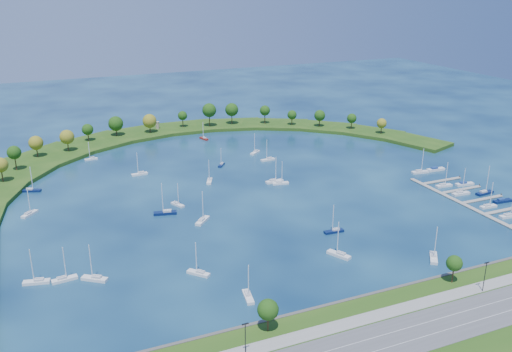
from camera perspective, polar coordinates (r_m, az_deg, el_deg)
name	(u,v)px	position (r m, az deg, el deg)	size (l,w,h in m)	color
ground	(251,189)	(261.03, -0.57, -1.31)	(700.00, 700.00, 0.00)	#061A3C
south_shoreline	(421,330)	(166.88, 16.69, -14.92)	(420.00, 43.10, 11.60)	#204612
breakwater	(131,169)	(292.57, -12.73, 0.74)	(286.74, 247.64, 2.00)	#204612
breakwater_trees	(161,127)	(334.31, -9.81, 5.01)	(237.93, 88.09, 15.46)	#382314
harbor_tower	(158,125)	(364.02, -10.12, 5.19)	(2.60, 2.60, 4.63)	gray
dock_system	(486,206)	(260.38, 22.60, -2.88)	(24.28, 82.00, 1.60)	gray
moored_boat_0	(221,164)	(293.36, -3.58, 1.23)	(5.53, 6.51, 9.88)	#0A1944
moored_boat_1	(64,278)	(194.55, -19.16, -9.94)	(8.45, 3.25, 12.11)	white
moored_boat_2	(204,138)	(343.22, -5.39, 3.93)	(3.87, 7.59, 10.74)	maroon
moored_boat_3	(280,182)	(266.57, 2.53, -0.67)	(8.15, 3.56, 11.59)	white
moored_boat_4	(165,212)	(235.82, -9.33, -3.70)	(9.92, 4.86, 14.04)	#0A1944
moored_boat_5	(274,181)	(268.59, 1.89, -0.49)	(8.93, 2.66, 13.06)	white
moored_boat_6	(140,173)	(284.92, -11.90, 0.27)	(8.23, 2.84, 11.89)	white
moored_boat_7	(202,220)	(226.58, -5.55, -4.53)	(7.96, 8.20, 13.12)	white
moored_boat_8	(178,204)	(243.91, -8.09, -2.85)	(4.79, 7.34, 10.51)	white
moored_boat_9	(37,281)	(196.11, -21.68, -10.02)	(8.76, 4.29, 12.40)	white
moored_boat_10	(434,257)	(206.86, 17.84, -7.93)	(7.29, 8.39, 12.84)	white
moored_boat_11	(334,230)	(218.74, 8.05, -5.57)	(8.09, 2.69, 11.73)	#0A1944
moored_boat_12	(268,159)	(301.21, 1.23, 1.77)	(8.24, 2.96, 11.86)	white
moored_boat_13	(95,278)	(191.84, -16.29, -10.04)	(8.51, 7.20, 12.90)	white
moored_boat_14	(91,158)	(315.47, -16.64, 1.75)	(7.01, 2.42, 10.13)	white
moored_boat_15	(209,180)	(270.16, -4.82, -0.44)	(5.20, 8.13, 11.62)	white
moored_boat_16	(255,152)	(313.67, -0.09, 2.50)	(7.71, 6.89, 11.91)	white
moored_boat_17	(339,254)	(201.18, 8.56, -7.95)	(6.23, 9.11, 13.14)	white
moored_boat_18	(248,296)	(175.14, -0.82, -12.23)	(3.68, 8.42, 11.97)	white
moored_boat_19	(199,272)	(188.57, -5.94, -9.84)	(7.02, 7.56, 11.87)	white
moored_boat_20	(31,190)	(277.60, -22.13, -1.32)	(8.62, 5.14, 12.25)	#0A1944
moored_boat_21	(29,213)	(250.57, -22.32, -3.57)	(7.24, 7.61, 12.07)	white
docked_boat_2	(509,215)	(252.70, 24.62, -3.70)	(8.78, 3.24, 12.62)	white
docked_boat_4	(488,206)	(259.62, 22.83, -2.84)	(7.99, 2.66, 11.58)	white
docked_boat_5	(502,201)	(268.40, 24.05, -2.35)	(9.12, 3.16, 1.83)	#0A1944
docked_boat_6	(461,193)	(270.29, 20.36, -1.64)	(8.82, 2.97, 12.77)	white
docked_boat_7	(485,192)	(274.92, 22.49, -1.56)	(9.43, 3.35, 13.60)	#0A1944
docked_boat_8	(444,185)	(277.85, 18.80, -0.88)	(8.44, 2.88, 12.20)	white
docked_boat_9	(464,184)	(283.29, 20.68, -0.77)	(9.33, 3.78, 1.85)	white
docked_boat_10	(420,171)	(293.62, 16.55, 0.46)	(9.18, 3.84, 13.08)	white
docked_boat_11	(436,169)	(299.95, 18.02, 0.66)	(9.98, 3.23, 2.01)	white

